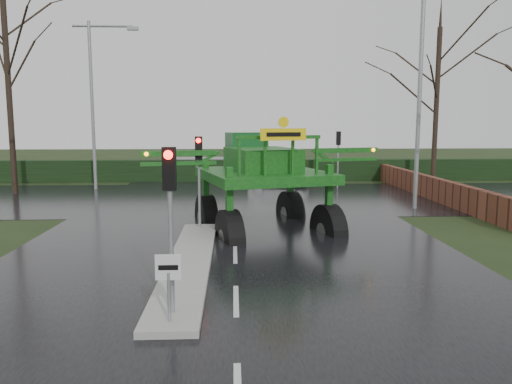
{
  "coord_description": "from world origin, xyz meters",
  "views": [
    {
      "loc": [
        -0.05,
        -10.83,
        3.97
      ],
      "look_at": [
        0.62,
        3.6,
        2.0
      ],
      "focal_mm": 35.0,
      "sensor_mm": 36.0,
      "label": 1
    }
  ],
  "objects_px": {
    "traffic_signal_near": "(170,194)",
    "crop_sprayer": "(227,167)",
    "keep_left_sign": "(169,277)",
    "street_light_right": "(414,79)",
    "traffic_signal_far": "(338,146)",
    "street_light_left_far": "(97,90)",
    "traffic_signal_mid": "(199,162)",
    "white_sedan": "(278,186)"
  },
  "relations": [
    {
      "from": "traffic_signal_mid",
      "to": "street_light_left_far",
      "type": "height_order",
      "value": "street_light_left_far"
    },
    {
      "from": "keep_left_sign",
      "to": "street_light_left_far",
      "type": "relative_size",
      "value": 0.14
    },
    {
      "from": "traffic_signal_near",
      "to": "traffic_signal_far",
      "type": "height_order",
      "value": "same"
    },
    {
      "from": "traffic_signal_far",
      "to": "street_light_left_far",
      "type": "xyz_separation_m",
      "value": [
        -14.69,
        -0.01,
        3.4
      ]
    },
    {
      "from": "keep_left_sign",
      "to": "traffic_signal_far",
      "type": "distance_m",
      "value": 22.93
    },
    {
      "from": "keep_left_sign",
      "to": "traffic_signal_mid",
      "type": "bearing_deg",
      "value": 90.0
    },
    {
      "from": "crop_sprayer",
      "to": "white_sedan",
      "type": "height_order",
      "value": "crop_sprayer"
    },
    {
      "from": "traffic_signal_near",
      "to": "traffic_signal_mid",
      "type": "distance_m",
      "value": 8.5
    },
    {
      "from": "traffic_signal_far",
      "to": "white_sedan",
      "type": "distance_m",
      "value": 4.55
    },
    {
      "from": "street_light_right",
      "to": "street_light_left_far",
      "type": "height_order",
      "value": "same"
    },
    {
      "from": "street_light_left_far",
      "to": "crop_sprayer",
      "type": "bearing_deg",
      "value": -59.81
    },
    {
      "from": "traffic_signal_mid",
      "to": "crop_sprayer",
      "type": "height_order",
      "value": "crop_sprayer"
    },
    {
      "from": "traffic_signal_mid",
      "to": "traffic_signal_far",
      "type": "relative_size",
      "value": 1.0
    },
    {
      "from": "crop_sprayer",
      "to": "keep_left_sign",
      "type": "bearing_deg",
      "value": -112.99
    },
    {
      "from": "keep_left_sign",
      "to": "street_light_right",
      "type": "bearing_deg",
      "value": 54.88
    },
    {
      "from": "keep_left_sign",
      "to": "traffic_signal_far",
      "type": "xyz_separation_m",
      "value": [
        7.8,
        21.51,
        1.53
      ]
    },
    {
      "from": "traffic_signal_near",
      "to": "crop_sprayer",
      "type": "distance_m",
      "value": 7.43
    },
    {
      "from": "traffic_signal_near",
      "to": "traffic_signal_far",
      "type": "bearing_deg",
      "value": 69.64
    },
    {
      "from": "traffic_signal_far",
      "to": "crop_sprayer",
      "type": "relative_size",
      "value": 0.39
    },
    {
      "from": "traffic_signal_mid",
      "to": "street_light_left_far",
      "type": "relative_size",
      "value": 0.35
    },
    {
      "from": "keep_left_sign",
      "to": "traffic_signal_mid",
      "type": "xyz_separation_m",
      "value": [
        0.0,
        8.99,
        1.53
      ]
    },
    {
      "from": "white_sedan",
      "to": "keep_left_sign",
      "type": "bearing_deg",
      "value": -166.13
    },
    {
      "from": "street_light_right",
      "to": "crop_sprayer",
      "type": "xyz_separation_m",
      "value": [
        -8.44,
        -5.66,
        -3.5
      ]
    },
    {
      "from": "traffic_signal_near",
      "to": "street_light_left_far",
      "type": "distance_m",
      "value": 22.37
    },
    {
      "from": "traffic_signal_near",
      "to": "white_sedan",
      "type": "xyz_separation_m",
      "value": [
        4.15,
        21.83,
        -2.59
      ]
    },
    {
      "from": "crop_sprayer",
      "to": "street_light_left_far",
      "type": "bearing_deg",
      "value": 104.84
    },
    {
      "from": "street_light_left_far",
      "to": "crop_sprayer",
      "type": "xyz_separation_m",
      "value": [
        7.95,
        -13.66,
        -3.5
      ]
    },
    {
      "from": "traffic_signal_mid",
      "to": "white_sedan",
      "type": "height_order",
      "value": "traffic_signal_mid"
    },
    {
      "from": "traffic_signal_far",
      "to": "white_sedan",
      "type": "xyz_separation_m",
      "value": [
        -3.65,
        0.81,
        -2.59
      ]
    },
    {
      "from": "traffic_signal_mid",
      "to": "crop_sprayer",
      "type": "xyz_separation_m",
      "value": [
        1.05,
        -1.15,
        -0.1
      ]
    },
    {
      "from": "traffic_signal_near",
      "to": "traffic_signal_far",
      "type": "distance_m",
      "value": 22.42
    },
    {
      "from": "keep_left_sign",
      "to": "white_sedan",
      "type": "height_order",
      "value": "keep_left_sign"
    },
    {
      "from": "traffic_signal_far",
      "to": "keep_left_sign",
      "type": "bearing_deg",
      "value": 70.07
    },
    {
      "from": "street_light_left_far",
      "to": "white_sedan",
      "type": "height_order",
      "value": "street_light_left_far"
    },
    {
      "from": "traffic_signal_far",
      "to": "white_sedan",
      "type": "height_order",
      "value": "traffic_signal_far"
    },
    {
      "from": "traffic_signal_far",
      "to": "crop_sprayer",
      "type": "xyz_separation_m",
      "value": [
        -6.75,
        -13.67,
        -0.1
      ]
    },
    {
      "from": "keep_left_sign",
      "to": "crop_sprayer",
      "type": "xyz_separation_m",
      "value": [
        1.05,
        7.84,
        1.44
      ]
    },
    {
      "from": "traffic_signal_mid",
      "to": "white_sedan",
      "type": "distance_m",
      "value": 14.2
    },
    {
      "from": "crop_sprayer",
      "to": "white_sedan",
      "type": "xyz_separation_m",
      "value": [
        3.1,
        14.48,
        -2.49
      ]
    },
    {
      "from": "traffic_signal_mid",
      "to": "street_light_left_far",
      "type": "xyz_separation_m",
      "value": [
        -6.89,
        12.51,
        3.4
      ]
    },
    {
      "from": "traffic_signal_far",
      "to": "street_light_right",
      "type": "xyz_separation_m",
      "value": [
        1.69,
        -8.01,
        3.4
      ]
    },
    {
      "from": "street_light_right",
      "to": "crop_sprayer",
      "type": "relative_size",
      "value": 1.09
    }
  ]
}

